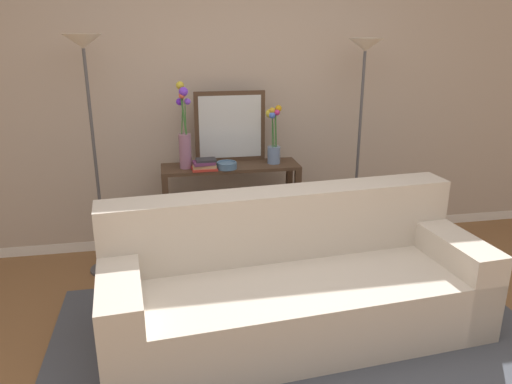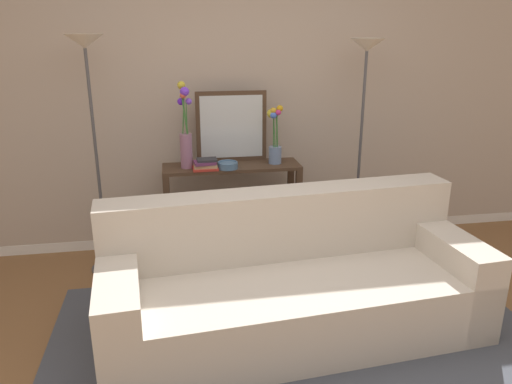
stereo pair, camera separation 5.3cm
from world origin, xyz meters
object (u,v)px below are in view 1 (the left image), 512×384
fruit_bowl (227,165)px  floor_lamp_left (88,91)px  wall_mirror (230,127)px  book_row_under_console (203,252)px  book_stack (204,165)px  floor_lamp_right (363,88)px  vase_tall_flowers (184,135)px  couch (293,286)px  vase_short_flowers (274,139)px  console_table (231,196)px

fruit_bowl → floor_lamp_left: bearing=178.3°
wall_mirror → fruit_bowl: 0.36m
book_row_under_console → book_stack: bearing=-71.5°
floor_lamp_right → book_stack: floor_lamp_right is taller
floor_lamp_right → vase_tall_flowers: size_ratio=2.67×
floor_lamp_left → fruit_bowl: 1.18m
fruit_bowl → book_row_under_console: fruit_bowl is taller
couch → book_stack: bearing=113.7°
vase_short_flowers → floor_lamp_left: bearing=-177.7°
fruit_bowl → book_stack: (-0.18, 0.00, 0.01)m
floor_lamp_left → vase_tall_flowers: bearing=4.1°
floor_lamp_right → fruit_bowl: bearing=-178.5°
console_table → floor_lamp_right: size_ratio=0.62×
vase_tall_flowers → book_row_under_console: size_ratio=1.62×
book_stack → vase_tall_flowers: bearing=152.6°
wall_mirror → couch: bearing=-80.2°
console_table → floor_lamp_left: floor_lamp_left is taller
console_table → floor_lamp_left: 1.39m
book_row_under_console → couch: bearing=-66.7°
vase_short_flowers → fruit_bowl: size_ratio=2.96×
wall_mirror → vase_tall_flowers: 0.42m
couch → vase_short_flowers: bearing=84.1°
wall_mirror → vase_tall_flowers: (-0.39, -0.15, -0.02)m
vase_tall_flowers → fruit_bowl: vase_tall_flowers is taller
vase_short_flowers → vase_tall_flowers: bearing=-179.4°
vase_tall_flowers → vase_short_flowers: bearing=0.6°
couch → book_row_under_console: couch is taller
floor_lamp_left → vase_tall_flowers: (0.69, 0.05, -0.37)m
console_table → vase_tall_flowers: 0.65m
vase_tall_flowers → wall_mirror: bearing=21.4°
floor_lamp_right → book_row_under_console: floor_lamp_right is taller
book_row_under_console → fruit_bowl: bearing=-24.9°
couch → wall_mirror: bearing=99.8°
fruit_bowl → book_row_under_console: 0.83m
console_table → book_stack: size_ratio=5.57×
console_table → book_stack: bearing=-157.4°
floor_lamp_left → fruit_bowl: (1.01, -0.03, -0.61)m
book_stack → book_row_under_console: bearing=108.5°
console_table → floor_lamp_left: bearing=-176.4°
floor_lamp_left → floor_lamp_right: floor_lamp_left is taller
floor_lamp_right → vase_tall_flowers: (-1.45, 0.05, -0.34)m
floor_lamp_right → vase_tall_flowers: 1.49m
floor_lamp_right → wall_mirror: size_ratio=3.10×
vase_short_flowers → book_row_under_console: 1.15m
console_table → fruit_bowl: bearing=-114.5°
wall_mirror → fruit_bowl: wall_mirror is taller
floor_lamp_left → book_stack: (0.83, -0.03, -0.60)m
console_table → book_row_under_console: size_ratio=2.68×
floor_lamp_left → fruit_bowl: floor_lamp_left is taller
vase_short_flowers → fruit_bowl: bearing=-167.8°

